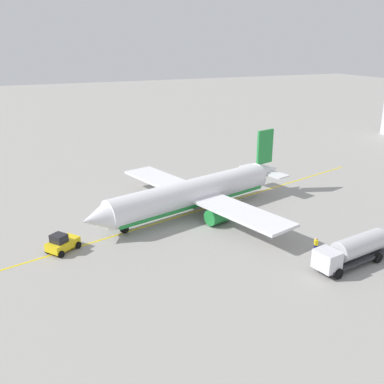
{
  "coord_description": "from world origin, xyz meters",
  "views": [
    {
      "loc": [
        22.3,
        51.32,
        22.62
      ],
      "look_at": [
        0.0,
        0.0,
        3.0
      ],
      "focal_mm": 40.73,
      "sensor_mm": 36.0,
      "label": 1
    }
  ],
  "objects_px": {
    "airplane": "(195,193)",
    "safety_cone_nose": "(103,212)",
    "pushback_tug": "(62,243)",
    "fuel_tanker": "(353,250)",
    "refueling_worker": "(316,245)"
  },
  "relations": [
    {
      "from": "refueling_worker",
      "to": "safety_cone_nose",
      "type": "xyz_separation_m",
      "value": [
        19.63,
        -20.38,
        -0.45
      ]
    },
    {
      "from": "airplane",
      "to": "safety_cone_nose",
      "type": "xyz_separation_m",
      "value": [
        12.04,
        -3.86,
        -2.34
      ]
    },
    {
      "from": "airplane",
      "to": "refueling_worker",
      "type": "relative_size",
      "value": 19.53
    },
    {
      "from": "airplane",
      "to": "pushback_tug",
      "type": "distance_m",
      "value": 19.29
    },
    {
      "from": "pushback_tug",
      "to": "refueling_worker",
      "type": "bearing_deg",
      "value": 156.22
    },
    {
      "from": "fuel_tanker",
      "to": "pushback_tug",
      "type": "relative_size",
      "value": 2.53
    },
    {
      "from": "airplane",
      "to": "pushback_tug",
      "type": "height_order",
      "value": "airplane"
    },
    {
      "from": "airplane",
      "to": "refueling_worker",
      "type": "xyz_separation_m",
      "value": [
        -7.59,
        16.52,
        -1.89
      ]
    },
    {
      "from": "airplane",
      "to": "refueling_worker",
      "type": "height_order",
      "value": "airplane"
    },
    {
      "from": "pushback_tug",
      "to": "airplane",
      "type": "bearing_deg",
      "value": -164.9
    },
    {
      "from": "safety_cone_nose",
      "to": "fuel_tanker",
      "type": "bearing_deg",
      "value": 131.17
    },
    {
      "from": "refueling_worker",
      "to": "airplane",
      "type": "bearing_deg",
      "value": -65.32
    },
    {
      "from": "safety_cone_nose",
      "to": "airplane",
      "type": "bearing_deg",
      "value": 162.21
    },
    {
      "from": "fuel_tanker",
      "to": "refueling_worker",
      "type": "height_order",
      "value": "fuel_tanker"
    },
    {
      "from": "airplane",
      "to": "safety_cone_nose",
      "type": "height_order",
      "value": "airplane"
    }
  ]
}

